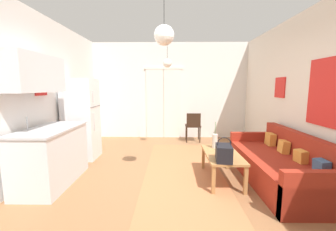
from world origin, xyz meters
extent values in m
cube|color=#8E603D|center=(0.00, 0.00, -0.05)|extent=(5.08, 7.25, 0.10)
cube|color=white|center=(0.00, 3.38, 1.40)|extent=(4.68, 0.10, 2.79)
cube|color=white|center=(-0.46, 3.31, 1.01)|extent=(0.51, 0.02, 2.03)
cube|color=white|center=(0.07, 3.31, 1.01)|extent=(0.51, 0.02, 2.03)
cube|color=white|center=(-0.20, 3.31, 2.06)|extent=(1.12, 0.03, 0.06)
cube|color=silver|center=(2.29, 0.00, 1.40)|extent=(0.10, 6.85, 2.79)
cube|color=red|center=(2.23, -0.02, 1.45)|extent=(0.02, 0.94, 0.98)
cube|color=red|center=(2.23, 1.37, 1.51)|extent=(0.02, 0.37, 0.41)
cube|color=white|center=(-2.29, 0.00, 1.40)|extent=(0.10, 6.85, 2.79)
cube|color=red|center=(-2.23, 0.68, 1.58)|extent=(0.02, 0.32, 0.40)
cube|color=#B26B42|center=(0.25, 0.74, 0.01)|extent=(1.35, 3.41, 0.01)
cube|color=maroon|center=(1.71, 0.31, 0.21)|extent=(0.90, 2.12, 0.41)
cube|color=maroon|center=(2.08, 0.31, 0.40)|extent=(0.15, 2.12, 0.80)
cube|color=maroon|center=(1.71, -0.69, 0.30)|extent=(0.90, 0.11, 0.59)
cube|color=maroon|center=(1.71, 1.32, 0.30)|extent=(0.90, 0.11, 0.59)
cube|color=#3D5B7F|center=(1.94, -0.37, 0.51)|extent=(0.14, 0.19, 0.20)
cube|color=gold|center=(1.95, 0.07, 0.51)|extent=(0.15, 0.19, 0.19)
cube|color=gold|center=(1.94, 0.54, 0.52)|extent=(0.16, 0.22, 0.22)
cube|color=gold|center=(1.93, 1.01, 0.53)|extent=(0.14, 0.23, 0.23)
cube|color=#A87542|center=(0.86, 0.37, 0.44)|extent=(0.54, 1.03, 0.04)
cube|color=#A87542|center=(0.63, -0.10, 0.21)|extent=(0.05, 0.05, 0.42)
cube|color=#A87542|center=(1.09, -0.10, 0.21)|extent=(0.05, 0.05, 0.42)
cube|color=#A87542|center=(0.63, 0.85, 0.21)|extent=(0.05, 0.05, 0.42)
cube|color=#A87542|center=(1.09, 0.85, 0.21)|extent=(0.05, 0.05, 0.42)
cylinder|color=beige|center=(0.80, 0.67, 0.58)|extent=(0.09, 0.09, 0.25)
cylinder|color=#477F42|center=(0.80, 0.67, 0.81)|extent=(0.01, 0.01, 0.22)
cube|color=black|center=(0.79, 0.01, 0.57)|extent=(0.26, 0.34, 0.24)
torus|color=black|center=(0.79, 0.01, 0.71)|extent=(0.20, 0.01, 0.20)
cube|color=white|center=(-1.88, 1.44, 0.85)|extent=(0.63, 0.59, 1.70)
cube|color=#4C4C51|center=(-1.56, 1.44, 1.12)|extent=(0.01, 0.57, 0.01)
cylinder|color=#B7BABF|center=(-1.55, 1.28, 1.32)|extent=(0.02, 0.02, 0.24)
cylinder|color=#B7BABF|center=(-1.55, 1.28, 0.81)|extent=(0.02, 0.02, 0.37)
cube|color=silver|center=(-1.85, 0.21, 0.43)|extent=(0.62, 1.25, 0.86)
cube|color=#B7BABF|center=(-1.85, 0.21, 0.88)|extent=(0.65, 1.28, 0.03)
cube|color=#999BA0|center=(-1.85, 0.08, 0.83)|extent=(0.36, 0.40, 0.10)
cylinder|color=#B7BABF|center=(-2.10, 0.08, 0.99)|extent=(0.02, 0.02, 0.20)
cube|color=silver|center=(-2.00, 0.21, 1.72)|extent=(0.32, 1.13, 0.56)
cylinder|color=black|center=(0.82, 3.04, 0.21)|extent=(0.03, 0.03, 0.43)
cylinder|color=black|center=(0.46, 3.05, 0.21)|extent=(0.03, 0.03, 0.43)
cylinder|color=black|center=(0.82, 2.70, 0.21)|extent=(0.03, 0.03, 0.43)
cylinder|color=black|center=(0.46, 2.71, 0.21)|extent=(0.03, 0.03, 0.43)
cube|color=black|center=(0.64, 2.87, 0.44)|extent=(0.43, 0.41, 0.04)
cube|color=black|center=(0.64, 2.69, 0.63)|extent=(0.38, 0.04, 0.36)
cylinder|color=black|center=(-0.08, 0.19, 2.60)|extent=(0.01, 0.01, 0.39)
sphere|color=white|center=(-0.08, 0.19, 2.26)|extent=(0.29, 0.29, 0.29)
cylinder|color=black|center=(-0.06, 1.97, 2.47)|extent=(0.01, 0.01, 0.63)
sphere|color=white|center=(-0.06, 1.97, 2.06)|extent=(0.20, 0.20, 0.20)
camera|label=1|loc=(0.02, -2.97, 1.54)|focal=22.63mm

